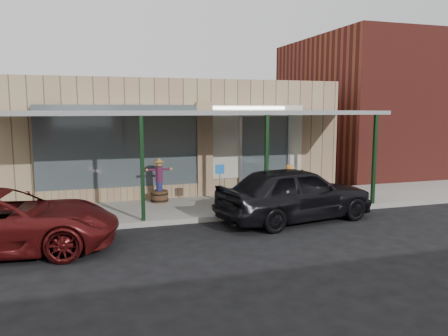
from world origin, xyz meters
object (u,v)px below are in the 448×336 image
object	(u,v)px
barrel_pumpkin	(306,188)
car_maroon	(1,221)
parked_sedan	(295,193)
barrel_scarecrow	(159,187)
handicap_sign	(220,180)

from	to	relation	value
barrel_pumpkin	car_maroon	distance (m)	9.58
barrel_pumpkin	parked_sedan	distance (m)	2.92
barrel_scarecrow	parked_sedan	bearing A→B (deg)	-41.74
car_maroon	parked_sedan	bearing A→B (deg)	-79.91
parked_sedan	barrel_scarecrow	bearing A→B (deg)	38.79
barrel_scarecrow	barrel_pumpkin	size ratio (longest dim) A/B	1.83
barrel_pumpkin	handicap_sign	bearing A→B (deg)	-164.21
barrel_pumpkin	parked_sedan	world-z (taller)	parked_sedan
barrel_pumpkin	car_maroon	world-z (taller)	car_maroon
barrel_scarecrow	parked_sedan	xyz separation A→B (m)	(3.41, -2.96, 0.15)
barrel_scarecrow	car_maroon	world-z (taller)	barrel_scarecrow
car_maroon	handicap_sign	bearing A→B (deg)	-64.88
handicap_sign	parked_sedan	world-z (taller)	parked_sedan
handicap_sign	car_maroon	distance (m)	6.02
barrel_scarecrow	barrel_pumpkin	distance (m)	5.07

